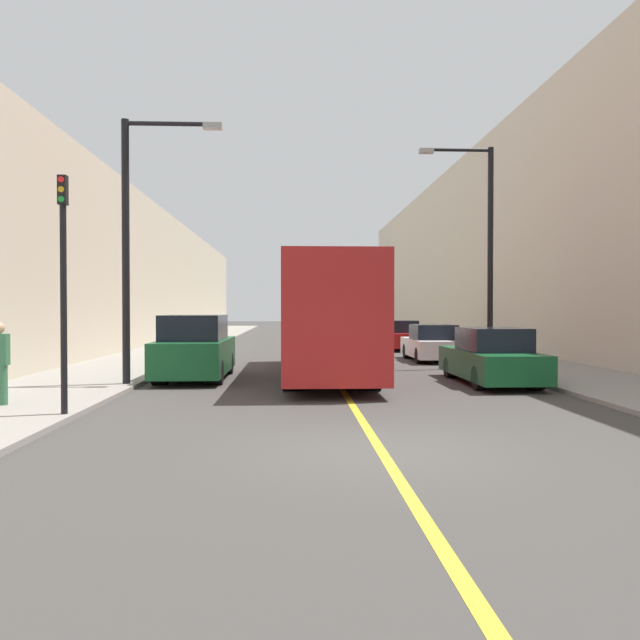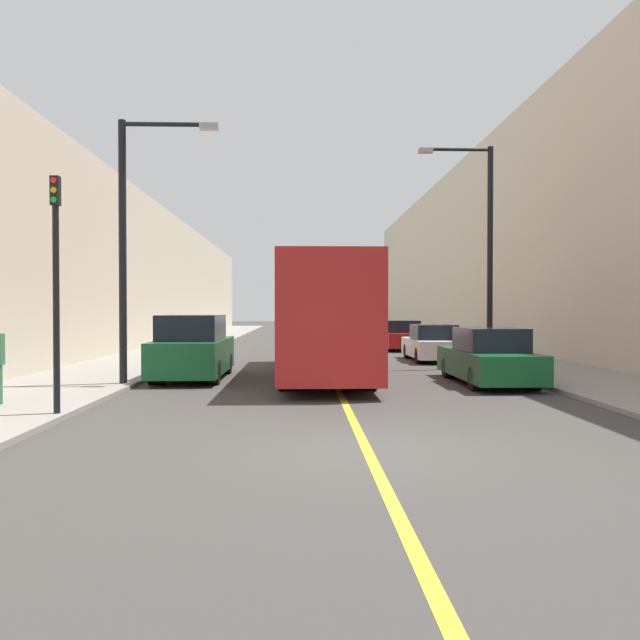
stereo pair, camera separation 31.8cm
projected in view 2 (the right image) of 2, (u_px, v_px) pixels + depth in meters
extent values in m
plane|color=#3F3D3A|center=(368.00, 452.00, 9.05)|extent=(200.00, 200.00, 0.00)
cube|color=gray|center=(199.00, 342.00, 38.79)|extent=(3.78, 72.00, 0.11)
cube|color=gray|center=(431.00, 341.00, 39.26)|extent=(3.78, 72.00, 0.11)
cube|color=beige|center=(136.00, 277.00, 38.60)|extent=(4.00, 72.00, 8.22)
cube|color=beige|center=(493.00, 251.00, 39.28)|extent=(4.00, 72.00, 11.48)
cube|color=gold|center=(316.00, 342.00, 39.03)|extent=(0.16, 72.00, 0.01)
cube|color=#AD1E1E|center=(323.00, 315.00, 19.39)|extent=(2.52, 11.17, 3.17)
cube|color=black|center=(332.00, 293.00, 13.83)|extent=(2.14, 0.04, 1.43)
cylinder|color=black|center=(289.00, 370.00, 15.92)|extent=(0.55, 1.02, 1.02)
cylinder|color=black|center=(366.00, 370.00, 15.99)|extent=(0.55, 1.02, 1.02)
cylinder|color=black|center=(292.00, 352.00, 22.84)|extent=(0.55, 1.02, 1.02)
cylinder|color=black|center=(346.00, 352.00, 22.91)|extent=(0.55, 1.02, 1.02)
cube|color=#145128|center=(193.00, 356.00, 18.57)|extent=(1.91, 4.67, 0.97)
cube|color=black|center=(192.00, 327.00, 18.32)|extent=(1.68, 2.57, 0.73)
cube|color=black|center=(178.00, 356.00, 16.26)|extent=(1.63, 0.04, 0.44)
cylinder|color=black|center=(157.00, 372.00, 17.10)|extent=(0.42, 0.68, 0.68)
cylinder|color=black|center=(212.00, 372.00, 17.15)|extent=(0.42, 0.68, 0.68)
cylinder|color=black|center=(178.00, 363.00, 20.00)|extent=(0.42, 0.68, 0.68)
cylinder|color=black|center=(224.00, 363.00, 20.05)|extent=(0.42, 0.68, 0.68)
cube|color=#145128|center=(488.00, 364.00, 17.38)|extent=(1.79, 4.78, 0.75)
cube|color=black|center=(490.00, 339.00, 17.13)|extent=(1.57, 2.15, 0.63)
cube|color=black|center=(517.00, 367.00, 15.03)|extent=(1.52, 0.04, 0.34)
cylinder|color=black|center=(478.00, 378.00, 15.89)|extent=(0.39, 0.62, 0.62)
cylinder|color=black|center=(532.00, 378.00, 15.93)|extent=(0.39, 0.62, 0.62)
cylinder|color=black|center=(450.00, 368.00, 18.85)|extent=(0.39, 0.62, 0.62)
cylinder|color=black|center=(496.00, 367.00, 18.89)|extent=(0.39, 0.62, 0.62)
cube|color=silver|center=(432.00, 348.00, 25.07)|extent=(1.81, 4.21, 0.69)
cube|color=black|center=(434.00, 332.00, 24.85)|extent=(1.60, 1.90, 0.59)
cube|color=black|center=(444.00, 348.00, 22.99)|extent=(1.54, 0.04, 0.31)
cylinder|color=black|center=(421.00, 356.00, 23.74)|extent=(0.40, 0.62, 0.62)
cylinder|color=black|center=(458.00, 356.00, 23.79)|extent=(0.40, 0.62, 0.62)
cylinder|color=black|center=(409.00, 351.00, 26.35)|extent=(0.40, 0.62, 0.62)
cylinder|color=black|center=(442.00, 351.00, 26.40)|extent=(0.40, 0.62, 0.62)
cube|color=maroon|center=(400.00, 339.00, 31.94)|extent=(1.85, 4.58, 0.72)
cube|color=black|center=(401.00, 326.00, 31.70)|extent=(1.63, 2.06, 0.61)
cube|color=black|center=(408.00, 339.00, 29.68)|extent=(1.58, 0.04, 0.32)
cylinder|color=black|center=(390.00, 345.00, 30.50)|extent=(0.41, 0.62, 0.62)
cylinder|color=black|center=(420.00, 345.00, 30.55)|extent=(0.41, 0.62, 0.62)
cylinder|color=black|center=(383.00, 342.00, 33.34)|extent=(0.41, 0.62, 0.62)
cylinder|color=black|center=(410.00, 342.00, 33.39)|extent=(0.41, 0.62, 0.62)
cylinder|color=black|center=(123.00, 252.00, 16.48)|extent=(0.20, 0.20, 6.96)
cylinder|color=black|center=(166.00, 124.00, 16.46)|extent=(2.29, 0.12, 0.12)
cube|color=#999993|center=(209.00, 127.00, 16.50)|extent=(0.50, 0.24, 0.16)
cylinder|color=black|center=(490.00, 256.00, 21.85)|extent=(0.20, 0.20, 7.65)
cylinder|color=black|center=(458.00, 149.00, 21.75)|extent=(2.29, 0.12, 0.12)
cube|color=#999993|center=(426.00, 151.00, 21.72)|extent=(0.50, 0.24, 0.16)
cylinder|color=black|center=(56.00, 310.00, 11.74)|extent=(0.12, 0.12, 3.92)
cube|color=black|center=(55.00, 191.00, 11.70)|extent=(0.16, 0.16, 0.55)
cylinder|color=red|center=(53.00, 180.00, 11.61)|extent=(0.11, 0.02, 0.11)
cylinder|color=gold|center=(54.00, 190.00, 11.61)|extent=(0.11, 0.02, 0.11)
cylinder|color=green|center=(54.00, 200.00, 11.61)|extent=(0.11, 0.02, 0.11)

